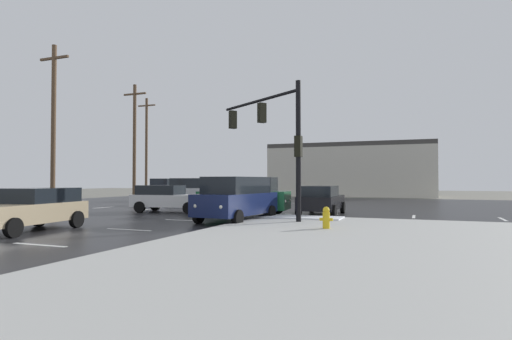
{
  "coord_description": "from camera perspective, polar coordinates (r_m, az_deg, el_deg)",
  "views": [
    {
      "loc": [
        10.25,
        -23.03,
        1.89
      ],
      "look_at": [
        -1.92,
        8.21,
        2.72
      ],
      "focal_mm": 29.34,
      "sensor_mm": 36.0,
      "label": 1
    }
  ],
  "objects": [
    {
      "name": "suv_silver",
      "position": [
        32.72,
        -8.41,
        -2.8
      ],
      "size": [
        4.93,
        2.42,
        2.03
      ],
      "rotation": [
        0.0,
        0.0,
        3.21
      ],
      "color": "#B7BABF",
      "rests_on": "road_asphalt"
    },
    {
      "name": "utility_pole_far",
      "position": [
        36.88,
        -16.24,
        3.83
      ],
      "size": [
        2.2,
        0.28,
        10.02
      ],
      "color": "brown",
      "rests_on": "ground_plane"
    },
    {
      "name": "sedan_tan",
      "position": [
        17.63,
        -28.28,
        -4.63
      ],
      "size": [
        2.41,
        4.67,
        1.58
      ],
      "rotation": [
        0.0,
        0.0,
        -1.46
      ],
      "color": "tan",
      "rests_on": "road_asphalt"
    },
    {
      "name": "strip_building_background",
      "position": [
        52.24,
        12.93,
        -0.01
      ],
      "size": [
        19.04,
        8.0,
        6.27
      ],
      "color": "beige",
      "rests_on": "ground_plane"
    },
    {
      "name": "utility_pole_mid",
      "position": [
        28.35,
        -25.89,
        5.62
      ],
      "size": [
        2.2,
        0.28,
        10.15
      ],
      "color": "brown",
      "rests_on": "ground_plane"
    },
    {
      "name": "ground_plane",
      "position": [
        25.28,
        -2.71,
        -5.71
      ],
      "size": [
        120.0,
        120.0,
        0.0
      ],
      "primitive_type": "plane",
      "color": "slate"
    },
    {
      "name": "snow_strip_curbside",
      "position": [
        19.82,
        5.88,
        -6.39
      ],
      "size": [
        4.0,
        1.6,
        0.06
      ],
      "primitive_type": "cube",
      "color": "white",
      "rests_on": "sidewalk_corner"
    },
    {
      "name": "sedan_black",
      "position": [
        22.77,
        8.86,
        -4.01
      ],
      "size": [
        2.09,
        4.57,
        1.58
      ],
      "rotation": [
        0.0,
        0.0,
        1.59
      ],
      "color": "black",
      "rests_on": "road_asphalt"
    },
    {
      "name": "suv_green",
      "position": [
        22.62,
        -1.64,
        -3.45
      ],
      "size": [
        4.98,
        2.57,
        2.03
      ],
      "rotation": [
        0.0,
        0.0,
        0.11
      ],
      "color": "#195933",
      "rests_on": "road_asphalt"
    },
    {
      "name": "sidewalk_corner",
      "position": [
        11.32,
        30.43,
        -10.49
      ],
      "size": [
        18.0,
        18.0,
        0.14
      ],
      "primitive_type": "cube",
      "color": "#B2B2AD",
      "rests_on": "ground_plane"
    },
    {
      "name": "road_asphalt",
      "position": [
        25.28,
        -2.71,
        -5.68
      ],
      "size": [
        44.0,
        44.0,
        0.02
      ],
      "primitive_type": "cube",
      "color": "#232326",
      "rests_on": "ground_plane"
    },
    {
      "name": "utility_pole_distant",
      "position": [
        47.51,
        -14.72,
        3.21
      ],
      "size": [
        2.2,
        0.28,
        10.93
      ],
      "color": "brown",
      "rests_on": "ground_plane"
    },
    {
      "name": "traffic_signal_mast",
      "position": [
        19.37,
        2.53,
        5.45
      ],
      "size": [
        5.17,
        3.7,
        6.03
      ],
      "rotation": [
        0.0,
        0.0,
        2.53
      ],
      "color": "black",
      "rests_on": "sidewalk_corner"
    },
    {
      "name": "fire_hydrant",
      "position": [
        15.5,
        9.55,
        -6.41
      ],
      "size": [
        0.48,
        0.26,
        0.79
      ],
      "color": "gold",
      "rests_on": "sidewalk_corner"
    },
    {
      "name": "sedan_white",
      "position": [
        25.17,
        -11.86,
        -3.75
      ],
      "size": [
        4.67,
        2.39,
        1.58
      ],
      "rotation": [
        0.0,
        0.0,
        0.1
      ],
      "color": "white",
      "rests_on": "road_asphalt"
    },
    {
      "name": "lane_markings",
      "position": [
        23.54,
        -1.39,
        -5.97
      ],
      "size": [
        36.15,
        36.15,
        0.01
      ],
      "color": "silver",
      "rests_on": "road_asphalt"
    },
    {
      "name": "suv_navy",
      "position": [
        19.19,
        -2.65,
        -3.81
      ],
      "size": [
        2.54,
        4.97,
        2.03
      ],
      "rotation": [
        0.0,
        0.0,
        -1.67
      ],
      "color": "#141E47",
      "rests_on": "road_asphalt"
    },
    {
      "name": "suv_blue",
      "position": [
        39.77,
        -11.89,
        -2.54
      ],
      "size": [
        2.35,
        4.91,
        2.03
      ],
      "rotation": [
        0.0,
        0.0,
        1.62
      ],
      "color": "navy",
      "rests_on": "road_asphalt"
    }
  ]
}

